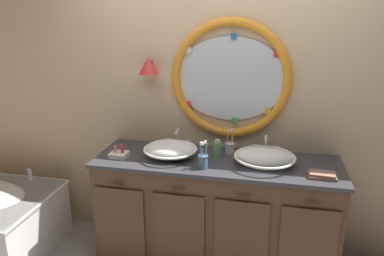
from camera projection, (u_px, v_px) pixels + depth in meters
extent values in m
cube|color=#D6B78E|center=(219.00, 101.00, 3.13)|extent=(6.40, 0.08, 2.60)
ellipsoid|color=silver|center=(230.00, 79.00, 3.00)|extent=(0.91, 0.02, 0.69)
torus|color=orange|center=(230.00, 79.00, 3.00)|extent=(0.98, 0.07, 0.98)
cube|color=green|center=(287.00, 87.00, 2.91)|extent=(0.05, 0.01, 0.05)
cube|color=red|center=(277.00, 54.00, 2.85)|extent=(0.05, 0.01, 0.05)
cube|color=#2866B7|center=(234.00, 36.00, 2.88)|extent=(0.05, 0.01, 0.05)
cube|color=silver|center=(189.00, 50.00, 2.99)|extent=(0.05, 0.01, 0.05)
cube|color=silver|center=(176.00, 77.00, 3.08)|extent=(0.04, 0.01, 0.04)
cube|color=red|center=(188.00, 104.00, 3.12)|extent=(0.05, 0.01, 0.05)
cube|color=green|center=(234.00, 120.00, 3.08)|extent=(0.05, 0.01, 0.05)
cube|color=yellow|center=(268.00, 111.00, 3.00)|extent=(0.05, 0.01, 0.05)
cylinder|color=#4C3823|center=(150.00, 62.00, 3.07)|extent=(0.02, 0.09, 0.02)
cone|color=red|center=(149.00, 65.00, 3.03)|extent=(0.17, 0.17, 0.14)
cube|color=brown|center=(216.00, 212.00, 3.07)|extent=(1.90, 0.60, 0.88)
cube|color=#38383D|center=(217.00, 161.00, 2.93)|extent=(1.94, 0.64, 0.03)
cube|color=#38383D|center=(221.00, 157.00, 3.22)|extent=(1.90, 0.02, 0.11)
cube|color=brown|center=(121.00, 227.00, 2.94)|extent=(0.40, 0.02, 0.67)
cylinder|color=#422D1E|center=(117.00, 184.00, 2.81)|extent=(0.10, 0.01, 0.01)
cube|color=brown|center=(179.00, 234.00, 2.84)|extent=(0.40, 0.02, 0.67)
cylinder|color=#422D1E|center=(178.00, 191.00, 2.71)|extent=(0.10, 0.01, 0.01)
cube|color=brown|center=(241.00, 242.00, 2.74)|extent=(0.40, 0.02, 0.67)
cylinder|color=#422D1E|center=(243.00, 197.00, 2.62)|extent=(0.10, 0.01, 0.01)
cube|color=brown|center=(307.00, 250.00, 2.65)|extent=(0.40, 0.02, 0.67)
cylinder|color=#422D1E|center=(313.00, 204.00, 2.52)|extent=(0.10, 0.01, 0.01)
cylinder|color=silver|center=(30.00, 175.00, 3.46)|extent=(0.04, 0.04, 0.11)
ellipsoid|color=white|center=(170.00, 149.00, 2.95)|extent=(0.41, 0.32, 0.14)
torus|color=white|center=(170.00, 149.00, 2.95)|extent=(0.43, 0.43, 0.02)
cylinder|color=silver|center=(170.00, 149.00, 2.95)|extent=(0.03, 0.03, 0.01)
ellipsoid|color=white|center=(265.00, 157.00, 2.80)|extent=(0.45, 0.26, 0.13)
torus|color=white|center=(265.00, 157.00, 2.80)|extent=(0.47, 0.47, 0.02)
cylinder|color=silver|center=(265.00, 157.00, 2.80)|extent=(0.03, 0.03, 0.01)
cylinder|color=silver|center=(178.00, 145.00, 3.21)|extent=(0.05, 0.05, 0.02)
cylinder|color=silver|center=(178.00, 137.00, 3.18)|extent=(0.02, 0.02, 0.13)
sphere|color=silver|center=(178.00, 130.00, 3.16)|extent=(0.03, 0.03, 0.03)
cylinder|color=silver|center=(177.00, 132.00, 3.12)|extent=(0.02, 0.09, 0.02)
cylinder|color=silver|center=(168.00, 143.00, 3.22)|extent=(0.04, 0.04, 0.06)
cylinder|color=silver|center=(188.00, 144.00, 3.18)|extent=(0.04, 0.04, 0.06)
cube|color=silver|center=(168.00, 139.00, 3.21)|extent=(0.05, 0.01, 0.01)
cube|color=silver|center=(188.00, 140.00, 3.17)|extent=(0.05, 0.01, 0.01)
cylinder|color=silver|center=(265.00, 152.00, 3.06)|extent=(0.05, 0.05, 0.02)
cylinder|color=silver|center=(266.00, 144.00, 3.03)|extent=(0.02, 0.02, 0.13)
sphere|color=silver|center=(266.00, 136.00, 3.01)|extent=(0.03, 0.03, 0.03)
cylinder|color=silver|center=(266.00, 139.00, 2.96)|extent=(0.02, 0.13, 0.02)
cylinder|color=silver|center=(254.00, 149.00, 3.07)|extent=(0.04, 0.04, 0.06)
cylinder|color=silver|center=(276.00, 151.00, 3.03)|extent=(0.04, 0.04, 0.06)
cube|color=silver|center=(255.00, 145.00, 3.06)|extent=(0.05, 0.01, 0.01)
cube|color=silver|center=(277.00, 147.00, 3.02)|extent=(0.05, 0.01, 0.01)
cylinder|color=slate|center=(203.00, 162.00, 2.75)|extent=(0.07, 0.07, 0.10)
torus|color=slate|center=(203.00, 156.00, 2.74)|extent=(0.08, 0.08, 0.01)
cylinder|color=green|center=(205.00, 155.00, 2.74)|extent=(0.02, 0.02, 0.18)
cube|color=white|center=(206.00, 142.00, 2.71)|extent=(0.02, 0.02, 0.02)
cylinder|color=purple|center=(203.00, 156.00, 2.75)|extent=(0.04, 0.02, 0.17)
cube|color=white|center=(203.00, 144.00, 2.72)|extent=(0.02, 0.02, 0.02)
cylinder|color=blue|center=(201.00, 156.00, 2.73)|extent=(0.02, 0.01, 0.18)
cube|color=white|center=(201.00, 143.00, 2.70)|extent=(0.02, 0.02, 0.02)
cylinder|color=silver|center=(230.00, 148.00, 3.05)|extent=(0.07, 0.07, 0.09)
torus|color=silver|center=(230.00, 143.00, 3.04)|extent=(0.08, 0.08, 0.01)
cylinder|color=orange|center=(232.00, 142.00, 3.03)|extent=(0.04, 0.03, 0.18)
cube|color=white|center=(232.00, 130.00, 3.00)|extent=(0.02, 0.02, 0.03)
cylinder|color=pink|center=(228.00, 142.00, 3.04)|extent=(0.02, 0.03, 0.17)
cube|color=white|center=(228.00, 131.00, 3.01)|extent=(0.02, 0.02, 0.03)
cylinder|color=#6BAD66|center=(217.00, 150.00, 2.97)|extent=(0.06, 0.06, 0.12)
cylinder|color=silver|center=(218.00, 141.00, 2.95)|extent=(0.04, 0.04, 0.02)
cylinder|color=silver|center=(217.00, 140.00, 2.93)|extent=(0.01, 0.04, 0.01)
cube|color=#936B56|center=(322.00, 176.00, 2.61)|extent=(0.19, 0.12, 0.02)
cube|color=#936B56|center=(322.00, 174.00, 2.61)|extent=(0.18, 0.12, 0.02)
cube|color=beige|center=(119.00, 155.00, 2.97)|extent=(0.14, 0.12, 0.04)
cylinder|color=pink|center=(115.00, 149.00, 2.96)|extent=(0.02, 0.02, 0.06)
cylinder|color=#E0383D|center=(122.00, 148.00, 2.94)|extent=(0.02, 0.02, 0.07)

